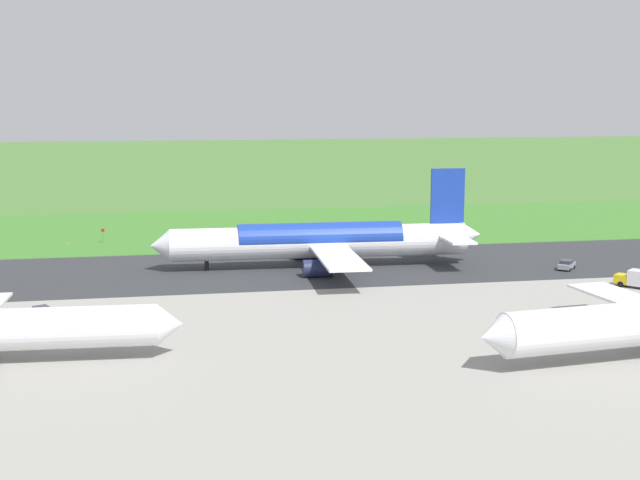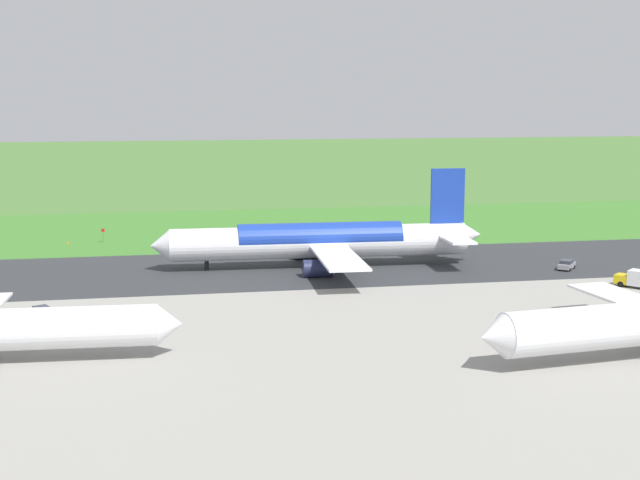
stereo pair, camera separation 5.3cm
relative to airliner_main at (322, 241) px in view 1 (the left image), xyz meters
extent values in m
plane|color=#477233|center=(13.85, -0.01, -4.35)|extent=(800.00, 800.00, 0.00)
cube|color=#2D3033|center=(13.85, -0.01, -4.32)|extent=(600.00, 32.19, 0.06)
cube|color=gray|center=(13.85, 49.60, -4.33)|extent=(440.00, 110.00, 0.05)
cube|color=#3C782B|center=(13.85, -33.13, -4.33)|extent=(600.00, 80.00, 0.04)
cylinder|color=white|center=(0.38, -0.01, -0.15)|extent=(48.15, 6.85, 5.20)
cone|color=white|center=(25.86, -0.89, -0.15)|extent=(3.17, 5.04, 4.94)
cone|color=white|center=(-24.81, 0.86, 0.45)|extent=(3.65, 4.54, 4.42)
cube|color=#19389E|center=(-20.73, 0.72, 6.95)|extent=(5.61, 0.69, 9.00)
cube|color=white|center=(-20.54, 6.21, 0.65)|extent=(4.31, 9.13, 0.36)
cube|color=white|center=(-20.92, -4.78, 0.65)|extent=(4.31, 9.13, 0.36)
cube|color=white|center=(-0.24, 11.01, -0.55)|extent=(6.76, 22.19, 0.35)
cube|color=white|center=(-1.00, -10.97, -0.55)|extent=(6.76, 22.19, 0.35)
cylinder|color=#23284C|center=(2.14, 7.43, -3.03)|extent=(4.59, 2.95, 2.80)
cylinder|color=#23284C|center=(1.62, -7.56, -3.03)|extent=(4.59, 2.95, 2.80)
cylinder|color=black|center=(18.61, -0.64, -2.64)|extent=(0.70, 0.70, 3.42)
cylinder|color=black|center=(-2.48, 4.09, -2.64)|extent=(0.70, 0.70, 3.42)
cylinder|color=black|center=(-2.76, -3.91, -2.64)|extent=(0.70, 0.70, 3.42)
cylinder|color=#19389E|center=(0.38, -0.01, 0.37)|extent=(26.56, 6.13, 5.23)
cone|color=white|center=(-6.70, 56.76, -0.54)|extent=(3.23, 4.77, 4.48)
cube|color=white|center=(-29.41, 44.05, -0.90)|extent=(7.73, 20.46, 0.32)
cone|color=white|center=(24.92, 45.08, -0.77)|extent=(2.77, 4.34, 4.21)
cube|color=gray|center=(-38.08, 9.09, -3.66)|extent=(4.12, 4.35, 0.75)
cube|color=#2D333D|center=(-37.95, 9.24, -3.01)|extent=(2.73, 2.78, 0.55)
cylinder|color=black|center=(-38.37, 7.47, -4.03)|extent=(0.59, 0.63, 0.64)
cylinder|color=black|center=(-39.65, 8.59, -4.03)|extent=(0.59, 0.63, 0.64)
cylinder|color=black|center=(-36.52, 9.58, -4.03)|extent=(0.59, 0.63, 0.64)
cylinder|color=black|center=(-37.80, 10.70, -4.03)|extent=(0.59, 0.63, 0.64)
cube|color=gold|center=(-40.66, 21.94, -3.25)|extent=(3.10, 3.10, 1.30)
cylinder|color=black|center=(-39.90, 22.59, -3.90)|extent=(0.81, 0.88, 0.90)
cylinder|color=black|center=(-41.43, 21.30, -3.90)|extent=(0.81, 0.88, 0.90)
cube|color=gold|center=(40.61, 26.04, -3.66)|extent=(3.44, 4.57, 0.75)
cube|color=#2D333D|center=(40.52, 26.22, -3.01)|extent=(2.49, 2.72, 0.55)
cylinder|color=black|center=(41.98, 25.14, -4.03)|extent=(0.48, 0.67, 0.64)
cylinder|color=black|center=(40.45, 24.41, -4.03)|extent=(0.48, 0.67, 0.64)
cylinder|color=black|center=(40.77, 27.67, -4.03)|extent=(0.48, 0.67, 0.64)
cylinder|color=black|center=(39.23, 26.93, -4.03)|extent=(0.48, 0.67, 0.64)
cylinder|color=slate|center=(36.35, -30.52, -3.29)|extent=(0.10, 0.10, 2.13)
cube|color=red|center=(36.35, -30.54, -1.92)|extent=(0.60, 0.04, 0.60)
cone|color=orange|center=(42.77, -30.43, -4.08)|extent=(0.40, 0.40, 0.55)
camera|label=1|loc=(25.69, 136.61, 23.41)|focal=49.06mm
camera|label=2|loc=(25.64, 136.62, 23.41)|focal=49.06mm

